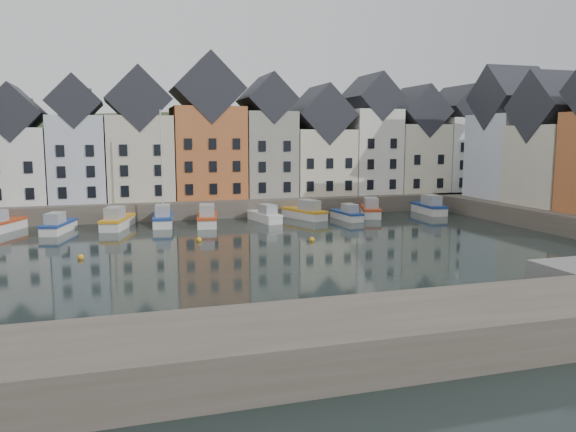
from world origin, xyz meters
name	(u,v)px	position (x,y,z in m)	size (l,w,h in m)	color
ground	(262,256)	(0.00, 0.00, 0.00)	(260.00, 260.00, 0.00)	black
far_quay	(206,203)	(0.00, 30.00, 1.00)	(90.00, 16.00, 2.00)	#4C463A
near_wall	(152,360)	(-10.00, -22.00, 1.00)	(50.00, 6.00, 2.00)	#4C463A
hillside	(186,292)	(0.02, 56.00, -17.96)	(153.60, 70.40, 64.00)	#29341A
far_terrace	(232,143)	(3.21, 28.00, 8.88)	(72.37, 8.16, 17.78)	beige
right_terrace	(558,143)	(36.00, 8.07, 8.91)	(8.30, 24.25, 16.36)	silver
mooring_buoys	(203,245)	(-4.00, 5.33, 0.15)	(20.50, 5.50, 0.50)	orange
boat_b	(58,226)	(-16.91, 17.16, 0.69)	(3.35, 6.29, 2.31)	silver
boat_c	(117,221)	(-11.17, 18.27, 0.77)	(3.91, 7.05, 2.59)	silver
boat_d	(163,218)	(-6.37, 18.87, 0.83)	(2.79, 6.85, 12.74)	silver
boat_e	(207,218)	(-1.73, 17.53, 0.78)	(3.20, 7.03, 2.60)	silver
boat_f	(265,216)	(5.00, 18.24, 0.67)	(2.90, 6.11, 2.26)	silver
boat_g	(305,213)	(10.10, 19.06, 0.75)	(4.11, 6.88, 2.53)	silver
boat_h	(347,214)	(14.55, 16.87, 0.63)	(2.15, 5.66, 2.13)	silver
boat_i	(370,210)	(18.44, 18.88, 0.76)	(4.18, 7.00, 2.57)	silver
boat_j	(428,207)	(26.58, 19.09, 0.79)	(2.62, 7.08, 2.67)	silver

